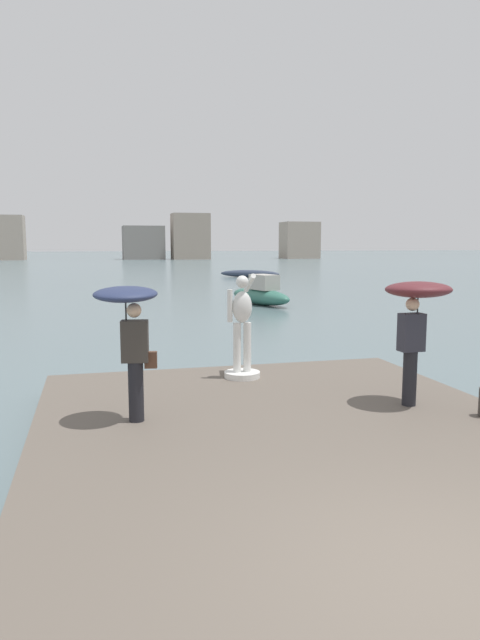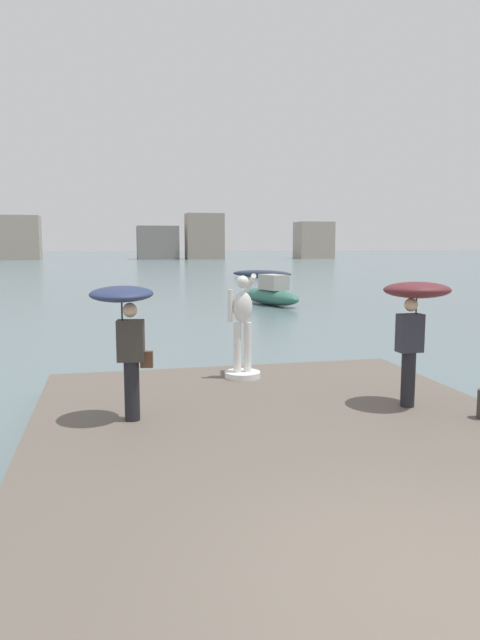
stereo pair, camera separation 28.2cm
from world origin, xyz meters
TOP-DOWN VIEW (x-y plane):
  - ground_plane at (0.00, 40.00)m, footprint 400.00×400.00m
  - pier at (0.00, 2.49)m, footprint 7.14×10.98m
  - statue_white_figure at (0.09, 6.89)m, footprint 0.69×0.91m
  - onlooker_left at (-2.15, 4.64)m, footprint 1.05×1.06m
  - onlooker_right at (2.28, 4.39)m, footprint 1.07×1.08m
  - boat_near at (5.33, 23.33)m, footprint 2.45×4.89m
  - boat_far at (10.92, 45.77)m, footprint 5.08×4.00m
  - distant_skyline at (1.95, 110.24)m, footprint 79.32×10.67m

SIDE VIEW (x-z plane):
  - ground_plane at x=0.00m, z-range 0.00..0.00m
  - pier at x=0.00m, z-range 0.00..0.40m
  - boat_far at x=10.92m, z-range 0.00..0.66m
  - boat_near at x=5.33m, z-range -0.22..1.27m
  - statue_white_figure at x=0.09m, z-range 0.25..2.25m
  - onlooker_left at x=-2.15m, z-range 0.89..2.88m
  - onlooker_right at x=2.28m, z-range 0.99..2.98m
  - distant_skyline at x=1.95m, z-range -0.77..8.05m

